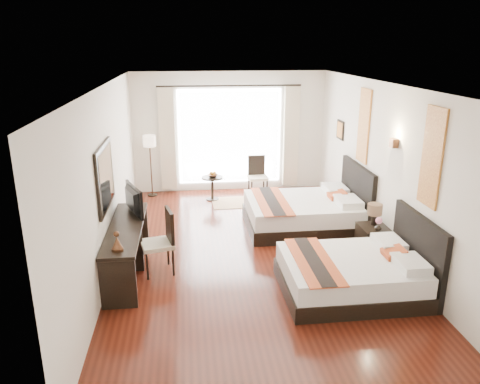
{
  "coord_description": "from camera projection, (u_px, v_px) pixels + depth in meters",
  "views": [
    {
      "loc": [
        -1.03,
        -7.11,
        3.41
      ],
      "look_at": [
        -0.17,
        0.18,
        1.06
      ],
      "focal_mm": 35.0,
      "sensor_mm": 36.0,
      "label": 1
    }
  ],
  "objects": [
    {
      "name": "floor",
      "position": [
        251.0,
        255.0,
        7.88
      ],
      "size": [
        4.5,
        7.5,
        0.01
      ],
      "primitive_type": "cube",
      "color": "#39120A",
      "rests_on": "ground"
    },
    {
      "name": "ceiling",
      "position": [
        253.0,
        86.0,
        7.03
      ],
      "size": [
        4.5,
        7.5,
        0.02
      ],
      "primitive_type": "cube",
      "color": "white",
      "rests_on": "wall_headboard"
    },
    {
      "name": "wall_headboard",
      "position": [
        387.0,
        171.0,
        7.7
      ],
      "size": [
        0.01,
        7.5,
        2.8
      ],
      "primitive_type": "cube",
      "color": "silver",
      "rests_on": "floor"
    },
    {
      "name": "wall_desk",
      "position": [
        108.0,
        179.0,
        7.2
      ],
      "size": [
        0.01,
        7.5,
        2.8
      ],
      "primitive_type": "cube",
      "color": "silver",
      "rests_on": "floor"
    },
    {
      "name": "wall_window",
      "position": [
        230.0,
        132.0,
        10.99
      ],
      "size": [
        4.5,
        0.01,
        2.8
      ],
      "primitive_type": "cube",
      "color": "silver",
      "rests_on": "floor"
    },
    {
      "name": "wall_entry",
      "position": [
        315.0,
        295.0,
        3.91
      ],
      "size": [
        4.5,
        0.01,
        2.8
      ],
      "primitive_type": "cube",
      "color": "silver",
      "rests_on": "floor"
    },
    {
      "name": "window_glass",
      "position": [
        230.0,
        137.0,
        11.01
      ],
      "size": [
        2.4,
        0.02,
        2.2
      ],
      "primitive_type": "cube",
      "color": "white",
      "rests_on": "wall_window"
    },
    {
      "name": "sheer_curtain",
      "position": [
        230.0,
        137.0,
        10.95
      ],
      "size": [
        2.3,
        0.02,
        2.1
      ],
      "primitive_type": "cube",
      "color": "white",
      "rests_on": "wall_window"
    },
    {
      "name": "drape_left",
      "position": [
        168.0,
        140.0,
        10.76
      ],
      "size": [
        0.35,
        0.14,
        2.35
      ],
      "primitive_type": "cube",
      "color": "beige",
      "rests_on": "floor"
    },
    {
      "name": "drape_right",
      "position": [
        291.0,
        137.0,
        11.08
      ],
      "size": [
        0.35,
        0.14,
        2.35
      ],
      "primitive_type": "cube",
      "color": "beige",
      "rests_on": "floor"
    },
    {
      "name": "art_panel_near",
      "position": [
        432.0,
        157.0,
        6.24
      ],
      "size": [
        0.03,
        0.5,
        1.35
      ],
      "primitive_type": "cube",
      "color": "maroon",
      "rests_on": "wall_headboard"
    },
    {
      "name": "art_panel_far",
      "position": [
        364.0,
        126.0,
        8.58
      ],
      "size": [
        0.03,
        0.5,
        1.35
      ],
      "primitive_type": "cube",
      "color": "maroon",
      "rests_on": "wall_headboard"
    },
    {
      "name": "wall_sconce",
      "position": [
        394.0,
        143.0,
        7.27
      ],
      "size": [
        0.1,
        0.14,
        0.14
      ],
      "primitive_type": "cube",
      "color": "#412617",
      "rests_on": "wall_headboard"
    },
    {
      "name": "mirror_frame",
      "position": [
        105.0,
        176.0,
        6.82
      ],
      "size": [
        0.04,
        1.25,
        0.95
      ],
      "primitive_type": "cube",
      "color": "black",
      "rests_on": "wall_desk"
    },
    {
      "name": "mirror_glass",
      "position": [
        107.0,
        176.0,
        6.82
      ],
      "size": [
        0.01,
        1.12,
        0.82
      ],
      "primitive_type": "cube",
      "color": "white",
      "rests_on": "mirror_frame"
    },
    {
      "name": "bed_near",
      "position": [
        356.0,
        273.0,
        6.64
      ],
      "size": [
        1.98,
        1.54,
        1.11
      ],
      "color": "black",
      "rests_on": "floor"
    },
    {
      "name": "bed_far",
      "position": [
        307.0,
        212.0,
        8.97
      ],
      "size": [
        2.16,
        1.68,
        1.22
      ],
      "color": "black",
      "rests_on": "floor"
    },
    {
      "name": "nightstand",
      "position": [
        373.0,
        241.0,
        7.76
      ],
      "size": [
        0.44,
        0.55,
        0.53
      ],
      "primitive_type": "cube",
      "color": "black",
      "rests_on": "floor"
    },
    {
      "name": "table_lamp",
      "position": [
        375.0,
        211.0,
        7.7
      ],
      "size": [
        0.24,
        0.24,
        0.39
      ],
      "color": "black",
      "rests_on": "nightstand"
    },
    {
      "name": "vase",
      "position": [
        378.0,
        229.0,
        7.5
      ],
      "size": [
        0.15,
        0.15,
        0.12
      ],
      "primitive_type": "imported",
      "rotation": [
        0.0,
        0.0,
        0.38
      ],
      "color": "black",
      "rests_on": "nightstand"
    },
    {
      "name": "console_desk",
      "position": [
        127.0,
        249.0,
        7.2
      ],
      "size": [
        0.5,
        2.2,
        0.76
      ],
      "primitive_type": "cube",
      "color": "black",
      "rests_on": "floor"
    },
    {
      "name": "television",
      "position": [
        129.0,
        200.0,
        7.53
      ],
      "size": [
        0.4,
        0.79,
        0.47
      ],
      "primitive_type": "imported",
      "rotation": [
        0.0,
        0.0,
        1.95
      ],
      "color": "black",
      "rests_on": "console_desk"
    },
    {
      "name": "bronze_figurine",
      "position": [
        117.0,
        242.0,
        6.23
      ],
      "size": [
        0.18,
        0.18,
        0.24
      ],
      "primitive_type": null,
      "rotation": [
        0.0,
        0.0,
        0.11
      ],
      "color": "#412617",
      "rests_on": "console_desk"
    },
    {
      "name": "desk_chair",
      "position": [
        159.0,
        254.0,
        7.21
      ],
      "size": [
        0.56,
        0.56,
        1.0
      ],
      "rotation": [
        0.0,
        0.0,
        3.37
      ],
      "color": "beige",
      "rests_on": "floor"
    },
    {
      "name": "floor_lamp",
      "position": [
        150.0,
        145.0,
        10.57
      ],
      "size": [
        0.29,
        0.29,
        1.42
      ],
      "color": "black",
      "rests_on": "floor"
    },
    {
      "name": "side_table",
      "position": [
        212.0,
        188.0,
        10.56
      ],
      "size": [
        0.47,
        0.47,
        0.54
      ],
      "primitive_type": "cylinder",
      "color": "black",
      "rests_on": "floor"
    },
    {
      "name": "fruit_bowl",
      "position": [
        213.0,
        176.0,
        10.46
      ],
      "size": [
        0.28,
        0.28,
        0.06
      ],
      "primitive_type": "imported",
      "rotation": [
        0.0,
        0.0,
        -0.28
      ],
      "color": "#4D2C1B",
      "rests_on": "side_table"
    },
    {
      "name": "window_chair",
      "position": [
        258.0,
        183.0,
        10.89
      ],
      "size": [
        0.45,
        0.45,
        0.91
      ],
      "rotation": [
        0.0,
        0.0,
        -1.52
      ],
      "color": "beige",
      "rests_on": "floor"
    },
    {
      "name": "jute_rug",
      "position": [
        239.0,
        202.0,
        10.45
      ],
      "size": [
        1.2,
        0.83,
        0.01
      ],
      "primitive_type": "cube",
      "rotation": [
        0.0,
        0.0,
        0.02
      ],
      "color": "tan",
      "rests_on": "floor"
    }
  ]
}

